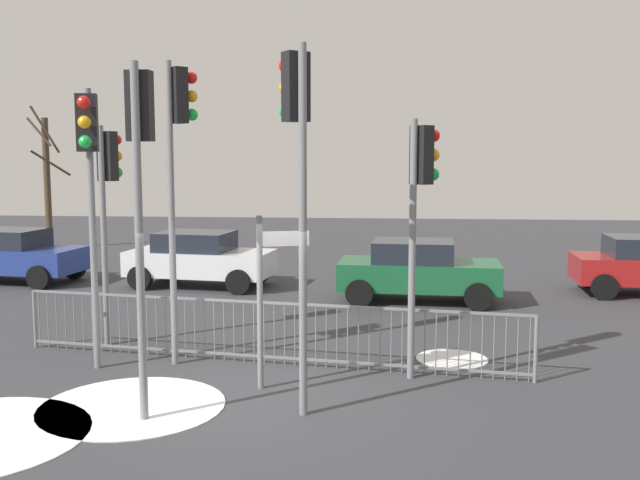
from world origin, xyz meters
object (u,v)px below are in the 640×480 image
at_px(traffic_light_foreground_left, 141,161).
at_px(bare_tree_left, 47,179).
at_px(traffic_light_mid_left, 178,145).
at_px(car_green_near, 417,270).
at_px(direction_sign_post, 265,292).
at_px(traffic_light_foreground_right, 108,185).
at_px(traffic_light_mid_right, 89,166).
at_px(car_blue_trailing, 12,255).
at_px(traffic_light_rear_left, 297,147).
at_px(traffic_light_rear_right, 420,190).
at_px(car_white_mid, 199,258).

relative_size(traffic_light_foreground_left, bare_tree_left, 0.88).
relative_size(traffic_light_mid_left, car_green_near, 1.28).
bearing_deg(direction_sign_post, traffic_light_foreground_right, 127.89).
distance_m(traffic_light_mid_right, car_green_near, 8.60).
height_order(car_blue_trailing, bare_tree_left, bare_tree_left).
height_order(traffic_light_rear_left, traffic_light_foreground_left, traffic_light_rear_left).
distance_m(direction_sign_post, car_blue_trailing, 11.98).
relative_size(traffic_light_rear_left, traffic_light_foreground_right, 1.22).
bearing_deg(traffic_light_rear_right, traffic_light_rear_left, -85.29).
bearing_deg(direction_sign_post, traffic_light_mid_right, 150.99).
distance_m(traffic_light_rear_left, traffic_light_mid_right, 3.87).
relative_size(traffic_light_mid_right, traffic_light_foreground_right, 1.13).
bearing_deg(traffic_light_foreground_left, traffic_light_foreground_right, 117.72).
xyz_separation_m(traffic_light_rear_left, bare_tree_left, (-11.33, 16.30, -1.00)).
relative_size(traffic_light_foreground_right, car_blue_trailing, 1.01).
relative_size(traffic_light_foreground_right, direction_sign_post, 1.54).
height_order(traffic_light_foreground_left, bare_tree_left, bare_tree_left).
relative_size(car_white_mid, bare_tree_left, 0.76).
distance_m(traffic_light_foreground_left, traffic_light_foreground_right, 4.14).
bearing_deg(bare_tree_left, traffic_light_foreground_left, -60.73).
relative_size(traffic_light_foreground_left, traffic_light_foreground_right, 1.16).
relative_size(traffic_light_mid_left, traffic_light_rear_left, 1.02).
xyz_separation_m(traffic_light_rear_left, car_green_near, (1.97, 7.71, -2.84)).
xyz_separation_m(traffic_light_mid_right, car_blue_trailing, (-5.58, 7.78, -2.57)).
height_order(traffic_light_rear_right, bare_tree_left, bare_tree_left).
relative_size(direction_sign_post, bare_tree_left, 0.50).
distance_m(traffic_light_mid_left, car_green_near, 7.54).
xyz_separation_m(traffic_light_rear_right, traffic_light_foreground_right, (-5.59, 1.57, -0.02)).
bearing_deg(direction_sign_post, traffic_light_rear_left, -73.58).
height_order(traffic_light_foreground_left, car_green_near, traffic_light_foreground_left).
bearing_deg(traffic_light_foreground_left, bare_tree_left, 119.66).
distance_m(traffic_light_foreground_left, traffic_light_mid_right, 2.47).
bearing_deg(car_white_mid, car_green_near, -6.84).
height_order(traffic_light_rear_left, direction_sign_post, traffic_light_rear_left).
bearing_deg(bare_tree_left, traffic_light_foreground_right, -60.20).
xyz_separation_m(car_green_near, car_white_mid, (-5.72, 1.48, 0.00)).
bearing_deg(car_green_near, traffic_light_mid_right, -128.08).
bearing_deg(traffic_light_mid_left, car_green_near, 99.03).
distance_m(traffic_light_mid_right, bare_tree_left, 16.66).
xyz_separation_m(traffic_light_rear_left, car_white_mid, (-3.74, 9.18, -2.84)).
bearing_deg(car_green_near, car_blue_trailing, 175.27).
height_order(traffic_light_mid_left, car_blue_trailing, traffic_light_mid_left).
relative_size(traffic_light_mid_left, bare_tree_left, 0.95).
height_order(traffic_light_rear_right, car_blue_trailing, traffic_light_rear_right).
bearing_deg(car_white_mid, traffic_light_mid_right, -80.62).
height_order(direction_sign_post, bare_tree_left, bare_tree_left).
bearing_deg(direction_sign_post, traffic_light_foreground_left, -153.45).
bearing_deg(traffic_light_mid_left, traffic_light_rear_right, 40.04).
xyz_separation_m(car_green_near, bare_tree_left, (-13.30, 8.59, 1.84)).
bearing_deg(traffic_light_mid_right, direction_sign_post, 153.15).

